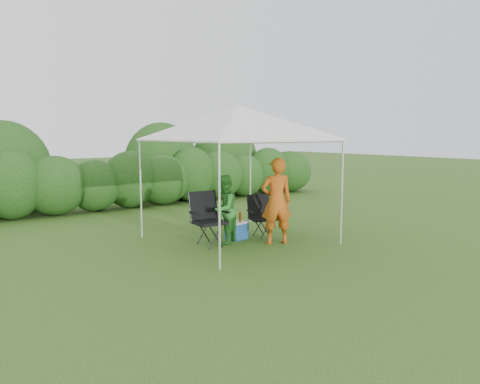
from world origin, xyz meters
TOP-DOWN VIEW (x-y plane):
  - ground at (0.00, 0.00)m, footprint 70.00×70.00m
  - hedge at (0.11, 6.00)m, footprint 14.78×1.53m
  - canopy at (0.00, 0.50)m, footprint 3.10×3.10m
  - chair_right at (0.64, 0.54)m, footprint 0.67×0.64m
  - chair_left at (-0.73, 0.58)m, footprint 0.71×0.65m
  - man at (0.47, -0.17)m, footprint 0.76×0.66m
  - woman at (-0.38, 0.48)m, footprint 0.87×0.82m
  - cooler at (0.06, 0.64)m, footprint 0.50×0.40m
  - bottle at (0.12, 0.60)m, footprint 0.06×0.06m
  - lawn_toy at (3.77, 3.94)m, footprint 0.63×0.53m

SIDE VIEW (x-z plane):
  - ground at x=0.00m, z-range 0.00..0.00m
  - lawn_toy at x=3.77m, z-range -0.01..0.31m
  - cooler at x=0.06m, z-range 0.00..0.38m
  - bottle at x=0.12m, z-range 0.38..0.61m
  - chair_right at x=0.64m, z-range 0.06..0.98m
  - chair_left at x=-0.73m, z-range 0.07..1.16m
  - woman at x=-0.38m, z-range 0.00..1.42m
  - hedge at x=0.11m, z-range -0.08..1.72m
  - man at x=0.47m, z-range 0.00..1.76m
  - canopy at x=0.00m, z-range 1.05..3.88m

